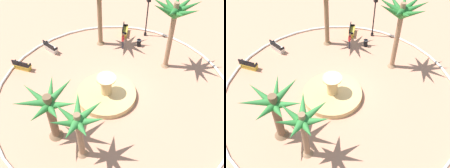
% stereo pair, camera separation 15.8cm
% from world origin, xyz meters
% --- Properties ---
extents(ground_plane, '(80.00, 80.00, 0.00)m').
position_xyz_m(ground_plane, '(0.00, 0.00, 0.00)').
color(ground_plane, tan).
extents(plaza_curb, '(19.18, 19.18, 0.20)m').
position_xyz_m(plaza_curb, '(0.00, 0.00, 0.10)').
color(plaza_curb, silver).
rests_on(plaza_curb, ground).
extents(fountain, '(4.72, 4.72, 2.03)m').
position_xyz_m(fountain, '(0.76, 0.32, 0.30)').
color(fountain, tan).
rests_on(fountain, ground).
extents(palm_tree_near_fountain, '(3.99, 3.94, 4.31)m').
position_xyz_m(palm_tree_near_fountain, '(5.20, 2.82, 3.04)').
color(palm_tree_near_fountain, brown).
rests_on(palm_tree_near_fountain, ground).
extents(palm_tree_mid_plaza, '(3.42, 3.47, 4.42)m').
position_xyz_m(palm_tree_mid_plaza, '(3.79, 4.81, 3.33)').
color(palm_tree_mid_plaza, '#8E6B4C').
rests_on(palm_tree_mid_plaza, ground).
extents(palm_tree_far_side, '(4.02, 4.01, 6.44)m').
position_xyz_m(palm_tree_far_side, '(-5.39, -1.62, 5.14)').
color(palm_tree_far_side, '#8E6B4C').
rests_on(palm_tree_far_side, ground).
extents(bench_west, '(1.58, 1.36, 1.00)m').
position_xyz_m(bench_west, '(6.90, -5.09, 0.35)').
color(bench_west, gold).
rests_on(bench_west, ground).
extents(bench_north, '(1.15, 1.66, 1.00)m').
position_xyz_m(bench_north, '(-3.60, -7.48, 0.35)').
color(bench_north, gold).
rests_on(bench_north, ground).
extents(bench_southeast, '(1.24, 1.63, 1.00)m').
position_xyz_m(bench_southeast, '(4.11, -6.96, 0.35)').
color(bench_southeast, beige).
rests_on(bench_southeast, ground).
extents(lamppost, '(0.32, 0.32, 4.35)m').
position_xyz_m(lamppost, '(-5.54, -6.62, 2.54)').
color(lamppost, black).
rests_on(lamppost, ground).
extents(trash_bin, '(0.46, 0.46, 0.73)m').
position_xyz_m(trash_bin, '(-4.22, -5.13, 0.39)').
color(trash_bin, black).
rests_on(trash_bin, ground).
extents(person_cyclist_helmet, '(0.35, 0.47, 1.70)m').
position_xyz_m(person_cyclist_helmet, '(-2.59, -5.27, 0.96)').
color(person_cyclist_helmet, '#33333D').
rests_on(person_cyclist_helmet, ground).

